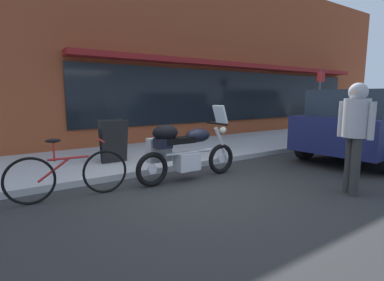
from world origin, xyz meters
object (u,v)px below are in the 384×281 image
object	(u,v)px
pedestrian_walking	(356,125)
touring_motorcycle	(182,149)
parking_sign_pole	(319,99)
parked_bicycle	(69,174)
sandwich_board_sign	(113,141)
parked_minivan	(373,122)

from	to	relation	value
pedestrian_walking	touring_motorcycle	bearing A→B (deg)	129.86
parking_sign_pole	pedestrian_walking	bearing A→B (deg)	-141.92
parked_bicycle	parking_sign_pole	size ratio (longest dim) A/B	0.78
touring_motorcycle	pedestrian_walking	bearing A→B (deg)	-50.14
sandwich_board_sign	parking_sign_pole	size ratio (longest dim) A/B	0.41
touring_motorcycle	parked_minivan	xyz separation A→B (m)	(5.05, -0.99, 0.31)
pedestrian_walking	sandwich_board_sign	xyz separation A→B (m)	(-2.52, 3.84, -0.53)
parked_minivan	sandwich_board_sign	distance (m)	6.35
touring_motorcycle	parked_bicycle	xyz separation A→B (m)	(-1.95, 0.13, -0.21)
parked_minivan	pedestrian_walking	world-z (taller)	pedestrian_walking
parked_minivan	pedestrian_walking	size ratio (longest dim) A/B	2.68
parked_minivan	parked_bicycle	bearing A→B (deg)	170.87
pedestrian_walking	parking_sign_pole	world-z (taller)	parking_sign_pole
touring_motorcycle	parked_minivan	distance (m)	5.15
pedestrian_walking	parking_sign_pole	bearing A→B (deg)	38.08
touring_motorcycle	parking_sign_pole	world-z (taller)	parking_sign_pole
sandwich_board_sign	parking_sign_pole	distance (m)	7.05
sandwich_board_sign	pedestrian_walking	bearing A→B (deg)	-56.72
parked_bicycle	parked_minivan	bearing A→B (deg)	-9.13
touring_motorcycle	parking_sign_pole	xyz separation A→B (m)	(6.28, 1.32, 0.88)
sandwich_board_sign	parking_sign_pole	bearing A→B (deg)	-2.83
parked_minivan	sandwich_board_sign	world-z (taller)	parked_minivan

